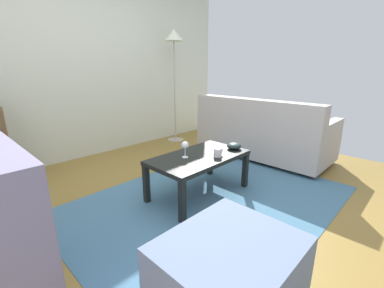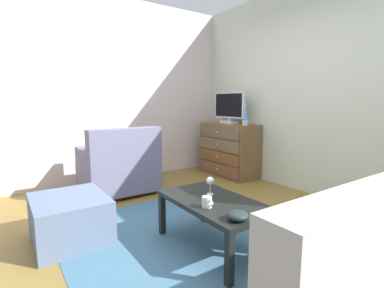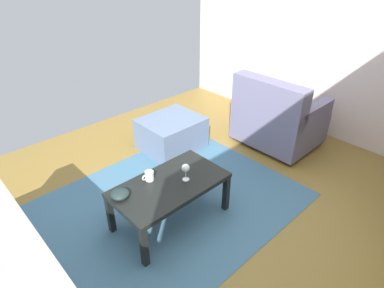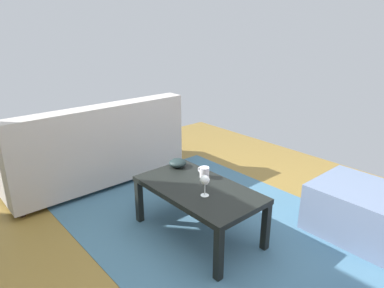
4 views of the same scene
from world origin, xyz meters
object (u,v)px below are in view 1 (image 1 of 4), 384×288
couch_large (261,134)px  bowl_decorative (234,146)px  standing_lamp (174,46)px  mug (218,152)px  coffee_table (199,160)px  wine_glass (185,146)px  ottoman (229,274)px

couch_large → bowl_decorative: bearing=-165.4°
standing_lamp → mug: bearing=-121.3°
coffee_table → mug: (0.10, -0.15, 0.09)m
coffee_table → wine_glass: wine_glass is taller
coffee_table → ottoman: size_ratio=1.41×
bowl_decorative → couch_large: (1.07, 0.28, -0.12)m
ottoman → coffee_table: bearing=49.7°
wine_glass → standing_lamp: standing_lamp is taller
wine_glass → mug: 0.32m
wine_glass → bowl_decorative: (0.54, -0.18, -0.08)m
coffee_table → mug: mug is taller
couch_large → standing_lamp: standing_lamp is taller
coffee_table → ottoman: coffee_table is taller
coffee_table → couch_large: bearing=5.9°
coffee_table → couch_large: (1.48, 0.15, -0.03)m
wine_glass → ottoman: 1.28m
mug → couch_large: (1.38, 0.31, -0.13)m
mug → coffee_table: bearing=123.2°
couch_large → standing_lamp: (-0.28, 1.51, 1.24)m
ottoman → couch_large: bearing=26.0°
mug → standing_lamp: size_ratio=0.06×
mug → ottoman: 1.26m
coffee_table → standing_lamp: size_ratio=0.54×
mug → bowl_decorative: (0.31, 0.03, -0.01)m
couch_large → standing_lamp: 1.97m
ottoman → standing_lamp: bearing=52.4°
bowl_decorative → ottoman: 1.51m
wine_glass → bowl_decorative: bearing=-18.9°
mug → ottoman: size_ratio=0.16×
wine_glass → ottoman: wine_glass is taller
coffee_table → couch_large: size_ratio=0.55×
wine_glass → ottoman: size_ratio=0.22×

